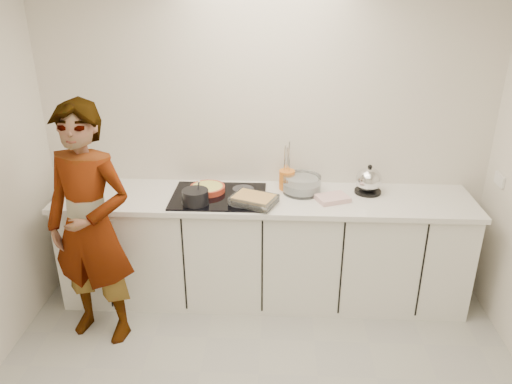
{
  "coord_description": "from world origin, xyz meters",
  "views": [
    {
      "loc": [
        0.11,
        -2.26,
        2.49
      ],
      "look_at": [
        -0.05,
        1.05,
        1.05
      ],
      "focal_mm": 35.0,
      "sensor_mm": 36.0,
      "label": 1
    }
  ],
  "objects_px": {
    "hob": "(219,196)",
    "baking_dish": "(254,199)",
    "kettle": "(369,181)",
    "utensil_crock": "(287,180)",
    "mixing_bowl": "(302,185)",
    "saucepan": "(195,197)",
    "tart_dish": "(208,188)",
    "cook": "(90,227)"
  },
  "relations": [
    {
      "from": "baking_dish",
      "to": "kettle",
      "type": "bearing_deg",
      "value": 17.28
    },
    {
      "from": "saucepan",
      "to": "mixing_bowl",
      "type": "relative_size",
      "value": 0.68
    },
    {
      "from": "saucepan",
      "to": "mixing_bowl",
      "type": "height_order",
      "value": "saucepan"
    },
    {
      "from": "saucepan",
      "to": "utensil_crock",
      "type": "xyz_separation_m",
      "value": [
        0.68,
        0.35,
        0.01
      ]
    },
    {
      "from": "tart_dish",
      "to": "kettle",
      "type": "relative_size",
      "value": 1.52
    },
    {
      "from": "mixing_bowl",
      "to": "utensil_crock",
      "type": "relative_size",
      "value": 2.14
    },
    {
      "from": "saucepan",
      "to": "kettle",
      "type": "height_order",
      "value": "kettle"
    },
    {
      "from": "hob",
      "to": "baking_dish",
      "type": "bearing_deg",
      "value": -26.06
    },
    {
      "from": "tart_dish",
      "to": "utensil_crock",
      "type": "distance_m",
      "value": 0.64
    },
    {
      "from": "tart_dish",
      "to": "saucepan",
      "type": "bearing_deg",
      "value": -103.73
    },
    {
      "from": "mixing_bowl",
      "to": "saucepan",
      "type": "bearing_deg",
      "value": -160.74
    },
    {
      "from": "kettle",
      "to": "utensil_crock",
      "type": "distance_m",
      "value": 0.64
    },
    {
      "from": "hob",
      "to": "baking_dish",
      "type": "height_order",
      "value": "baking_dish"
    },
    {
      "from": "baking_dish",
      "to": "kettle",
      "type": "distance_m",
      "value": 0.93
    },
    {
      "from": "baking_dish",
      "to": "mixing_bowl",
      "type": "relative_size",
      "value": 1.14
    },
    {
      "from": "hob",
      "to": "baking_dish",
      "type": "distance_m",
      "value": 0.31
    },
    {
      "from": "baking_dish",
      "to": "cook",
      "type": "distance_m",
      "value": 1.18
    },
    {
      "from": "kettle",
      "to": "utensil_crock",
      "type": "xyz_separation_m",
      "value": [
        -0.64,
        0.05,
        -0.02
      ]
    },
    {
      "from": "cook",
      "to": "hob",
      "type": "bearing_deg",
      "value": 43.92
    },
    {
      "from": "hob",
      "to": "mixing_bowl",
      "type": "relative_size",
      "value": 2.14
    },
    {
      "from": "mixing_bowl",
      "to": "tart_dish",
      "type": "bearing_deg",
      "value": -176.51
    },
    {
      "from": "hob",
      "to": "mixing_bowl",
      "type": "xyz_separation_m",
      "value": [
        0.65,
        0.12,
        0.06
      ]
    },
    {
      "from": "mixing_bowl",
      "to": "utensil_crock",
      "type": "distance_m",
      "value": 0.14
    },
    {
      "from": "mixing_bowl",
      "to": "utensil_crock",
      "type": "height_order",
      "value": "utensil_crock"
    },
    {
      "from": "saucepan",
      "to": "cook",
      "type": "height_order",
      "value": "cook"
    },
    {
      "from": "utensil_crock",
      "to": "baking_dish",
      "type": "bearing_deg",
      "value": -127.24
    },
    {
      "from": "utensil_crock",
      "to": "cook",
      "type": "distance_m",
      "value": 1.53
    },
    {
      "from": "kettle",
      "to": "baking_dish",
      "type": "bearing_deg",
      "value": -162.72
    },
    {
      "from": "baking_dish",
      "to": "utensil_crock",
      "type": "bearing_deg",
      "value": 52.76
    },
    {
      "from": "saucepan",
      "to": "mixing_bowl",
      "type": "xyz_separation_m",
      "value": [
        0.8,
        0.28,
        -0.0
      ]
    },
    {
      "from": "baking_dish",
      "to": "kettle",
      "type": "relative_size",
      "value": 1.62
    },
    {
      "from": "hob",
      "to": "kettle",
      "type": "height_order",
      "value": "kettle"
    },
    {
      "from": "mixing_bowl",
      "to": "utensil_crock",
      "type": "bearing_deg",
      "value": 149.71
    },
    {
      "from": "kettle",
      "to": "cook",
      "type": "bearing_deg",
      "value": -162.26
    },
    {
      "from": "tart_dish",
      "to": "cook",
      "type": "distance_m",
      "value": 0.94
    },
    {
      "from": "baking_dish",
      "to": "utensil_crock",
      "type": "distance_m",
      "value": 0.41
    },
    {
      "from": "mixing_bowl",
      "to": "kettle",
      "type": "relative_size",
      "value": 1.42
    },
    {
      "from": "tart_dish",
      "to": "baking_dish",
      "type": "bearing_deg",
      "value": -29.36
    },
    {
      "from": "saucepan",
      "to": "kettle",
      "type": "bearing_deg",
      "value": 12.71
    },
    {
      "from": "mixing_bowl",
      "to": "baking_dish",
      "type": "bearing_deg",
      "value": -144.84
    },
    {
      "from": "baking_dish",
      "to": "mixing_bowl",
      "type": "xyz_separation_m",
      "value": [
        0.37,
        0.26,
        0.02
      ]
    },
    {
      "from": "cook",
      "to": "tart_dish",
      "type": "bearing_deg",
      "value": 50.9
    }
  ]
}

